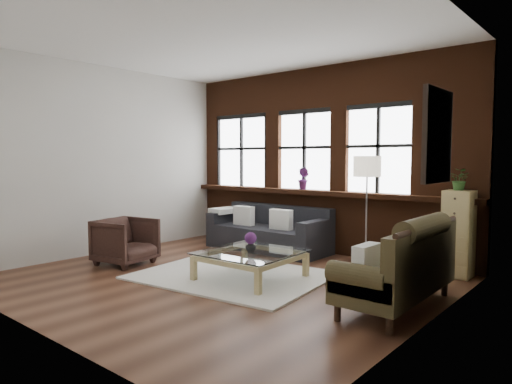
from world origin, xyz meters
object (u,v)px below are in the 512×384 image
Objects in this scene: vintage_settee at (396,263)px; coffee_table at (251,266)px; armchair at (126,241)px; floor_lamp at (367,207)px; vase at (251,246)px; drawer_chest at (458,234)px; dark_sofa at (268,228)px.

vintage_settee reaches higher than coffee_table.
floor_lamp reaches higher than armchair.
floor_lamp is at bearing 61.54° from coffee_table.
vintage_settee is 1.86m from floor_lamp.
drawer_chest reaches higher than vase.
floor_lamp reaches higher than vase.
drawer_chest is (2.08, 1.96, 0.41)m from coffee_table.
vintage_settee is 4.09m from armchair.
armchair is at bearing -165.25° from vase.
floor_lamp is (-1.20, -0.35, 0.31)m from drawer_chest.
vintage_settee is 1.81m from drawer_chest.
vintage_settee is (3.02, -1.54, 0.08)m from dark_sofa.
vintage_settee is at bearing 4.70° from coffee_table.
coffee_table is (2.07, 0.54, -0.17)m from armchair.
floor_lamp is (-1.08, 1.45, 0.42)m from vintage_settee.
drawer_chest is (0.12, 1.80, 0.11)m from vintage_settee.
dark_sofa is 2.83× the size of armchair.
vintage_settee is 12.50× the size of vase.
vase is at bearing -58.14° from dark_sofa.
vase is (1.06, -1.71, 0.06)m from dark_sofa.
drawer_chest reaches higher than dark_sofa.
dark_sofa reaches higher than vase.
floor_lamp is (0.88, 1.62, 0.72)m from coffee_table.
coffee_table is 0.27m from vase.
vintage_settee is 1.98m from coffee_table.
vintage_settee reaches higher than dark_sofa.
coffee_table is at bearing -90.00° from vase.
dark_sofa is at bearing 152.88° from vintage_settee.
coffee_table is at bearing -136.59° from drawer_chest.
coffee_table is 2.89m from drawer_chest.
coffee_table is 1.97m from floor_lamp.
armchair reaches higher than coffee_table.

